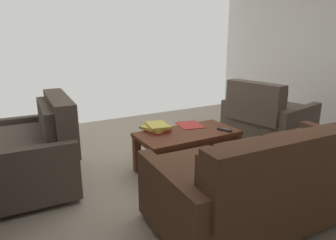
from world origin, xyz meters
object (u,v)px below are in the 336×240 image
object	(u,v)px
armchair_side	(266,119)
coffee_table	(187,138)
loveseat_near	(30,151)
book_stack	(157,127)
loose_magazine	(190,125)
sofa_main	(274,178)
tv_remote	(225,130)

from	to	relation	value
armchair_side	coffee_table	bearing A→B (deg)	5.03
loveseat_near	book_stack	distance (m)	1.26
loveseat_near	loose_magazine	size ratio (longest dim) A/B	3.83
loveseat_near	coffee_table	bearing A→B (deg)	163.50
loveseat_near	loose_magazine	xyz separation A→B (m)	(-1.65, 0.25, 0.08)
sofa_main	loose_magazine	size ratio (longest dim) A/B	6.22
loveseat_near	book_stack	xyz separation A→B (m)	(-1.23, 0.24, 0.11)
sofa_main	tv_remote	bearing A→B (deg)	-106.57
book_stack	armchair_side	bearing A→B (deg)	176.66
armchair_side	loose_magazine	distance (m)	1.15
coffee_table	book_stack	distance (m)	0.35
sofa_main	loveseat_near	size ratio (longest dim) A/B	1.62
loveseat_near	coffee_table	distance (m)	1.56
loveseat_near	loose_magazine	bearing A→B (deg)	171.40
coffee_table	loose_magazine	size ratio (longest dim) A/B	3.49
loose_magazine	sofa_main	bearing A→B (deg)	99.36
sofa_main	loveseat_near	xyz separation A→B (m)	(1.59, -1.52, 0.01)
sofa_main	armchair_side	bearing A→B (deg)	-135.36
sofa_main	armchair_side	xyz separation A→B (m)	(-1.21, -1.20, 0.02)
coffee_table	loose_magazine	distance (m)	0.26
sofa_main	book_stack	world-z (taller)	sofa_main
sofa_main	loose_magazine	xyz separation A→B (m)	(-0.06, -1.27, 0.09)
coffee_table	book_stack	world-z (taller)	book_stack
loveseat_near	tv_remote	distance (m)	1.96
armchair_side	book_stack	distance (m)	1.57
loveseat_near	loose_magazine	distance (m)	1.67
sofa_main	tv_remote	size ratio (longest dim) A/B	11.60
book_stack	tv_remote	xyz separation A→B (m)	(-0.63, 0.37, -0.03)
loveseat_near	tv_remote	size ratio (longest dim) A/B	7.14
tv_remote	loveseat_near	bearing A→B (deg)	-17.92
coffee_table	armchair_side	xyz separation A→B (m)	(-1.30, -0.11, 0.00)
armchair_side	book_stack	size ratio (longest dim) A/B	3.09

